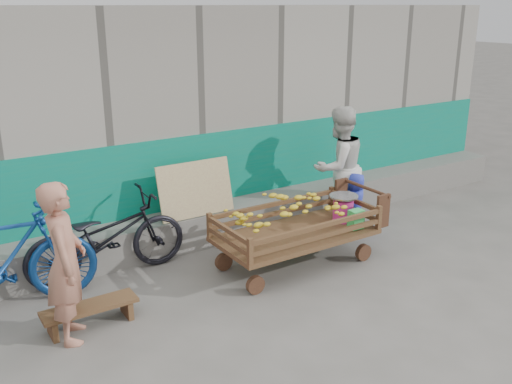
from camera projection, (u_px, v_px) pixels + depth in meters
ground at (275, 333)px, 5.50m from camera, size 80.00×80.00×0.00m
building_wall at (118, 116)px, 8.27m from camera, size 12.00×3.50×3.00m
banana_cart at (293, 219)px, 6.72m from camera, size 2.08×0.95×0.89m
bench at (90, 311)px, 5.57m from camera, size 0.92×0.28×0.23m
vendor_man at (65, 263)px, 5.19m from camera, size 0.52×0.65×1.55m
woman at (339, 167)px, 7.93m from camera, size 0.85×0.67×1.71m
child at (355, 204)px, 7.77m from camera, size 0.49×0.42×0.86m
bicycle_dark at (106, 237)px, 6.50m from camera, size 1.88×0.68×0.98m
bicycle_blue at (4, 260)px, 5.78m from camera, size 1.89×0.73×1.11m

